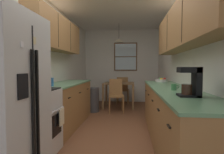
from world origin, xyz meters
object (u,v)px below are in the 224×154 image
Objects in this scene: dining_chair_near at (116,94)px; fruit_bowl at (162,80)px; trash_bin at (93,100)px; storage_canister at (50,81)px; stove_range at (33,121)px; dining_chair_far at (123,89)px; mug_by_coffeemaker at (174,87)px; dining_table at (119,87)px; microwave_over_range at (23,32)px; coffee_maker at (192,81)px.

fruit_bowl is (1.08, -0.85, 0.44)m from dining_chair_near.
storage_canister is (-0.30, -1.97, 0.65)m from trash_bin.
stove_range reaches higher than storage_canister.
mug_by_coffeemaker is (0.88, -3.53, 0.44)m from dining_chair_far.
dining_chair_near is 1.19m from dining_chair_far.
storage_canister is at bearing 170.06° from mug_by_coffeemaker.
dining_table is (0.98, 3.16, 0.16)m from stove_range.
mug_by_coffeemaker is (0.97, -2.94, 0.31)m from dining_table.
microwave_over_range reaches higher than dining_chair_near.
microwave_over_range is at bearing -109.04° from dining_table.
dining_table is 5.72× the size of storage_canister.
dining_chair_near is at bearing -93.61° from dining_table.
stove_range is 0.76m from storage_canister.
dining_chair_far is 3.37× the size of fruit_bowl.
fruit_bowl is at bearing 38.92° from microwave_over_range.
coffee_maker is 0.57m from mug_by_coffeemaker.
dining_chair_near is 5.58× the size of storage_canister.
mug_by_coffeemaker is (2.06, 0.23, -0.76)m from microwave_over_range.
stove_range is at bearing -139.54° from fruit_bowl.
storage_canister reaches higher than trash_bin.
fruit_bowl is (2.02, 1.73, 0.46)m from stove_range.
stove_range reaches higher than trash_bin.
dining_chair_far reaches higher than dining_table.
dining_table is 2.80m from storage_canister.
microwave_over_range is 3.03m from dining_chair_near.
coffee_maker is at bearing -73.64° from dining_table.
stove_range is 3.32m from dining_table.
dining_table is 1.39× the size of trash_bin.
storage_canister is 2.34m from fruit_bowl.
dining_chair_near is at bearing 110.11° from coffee_maker.
storage_canister is 1.48× the size of mug_by_coffeemaker.
coffee_maker reaches higher than fruit_bowl.
coffee_maker is (1.71, -2.87, 0.73)m from trash_bin.
trash_bin is (-0.68, -0.62, -0.30)m from dining_table.
storage_canister is at bearing -115.29° from dining_chair_near.
microwave_over_range reaches higher than trash_bin.
dining_table is at bearing 108.25° from mug_by_coffeemaker.
coffee_maker reaches higher than stove_range.
fruit_bowl is at bearing -25.26° from trash_bin.
microwave_over_range is 2.85m from fruit_bowl.
dining_table is 0.61m from dining_chair_near.
dining_chair_far is 2.82× the size of coffee_maker.
storage_canister is 1.98m from mug_by_coffeemaker.
stove_range is 1.65× the size of trash_bin.
trash_bin is 3.42m from coffee_maker.
storage_canister is at bearing 155.87° from coffee_maker.
dining_table is at bearing 126.04° from fruit_bowl.
storage_canister reaches higher than mug_by_coffeemaker.
dining_chair_near is at bearing 141.98° from fruit_bowl.
fruit_bowl is at bearing 40.46° from stove_range.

